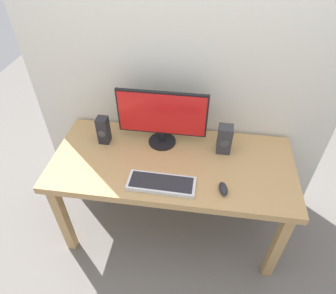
# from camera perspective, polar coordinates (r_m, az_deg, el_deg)

# --- Properties ---
(ground_plane) EXTENTS (6.00, 6.00, 0.00)m
(ground_plane) POSITION_cam_1_polar(r_m,az_deg,el_deg) (2.61, 0.66, -14.84)
(ground_plane) COLOR slate
(wall_back) EXTENTS (2.25, 0.04, 3.00)m
(wall_back) POSITION_cam_1_polar(r_m,az_deg,el_deg) (1.97, 2.72, 21.48)
(wall_back) COLOR silver
(wall_back) RESTS_ON ground_plane
(desk) EXTENTS (1.65, 0.73, 0.77)m
(desk) POSITION_cam_1_polar(r_m,az_deg,el_deg) (2.08, 0.81, -4.35)
(desk) COLOR tan
(desk) RESTS_ON ground_plane
(monitor) EXTENTS (0.62, 0.20, 0.41)m
(monitor) POSITION_cam_1_polar(r_m,az_deg,el_deg) (2.03, -1.17, 5.90)
(monitor) COLOR black
(monitor) RESTS_ON desk
(keyboard_primary) EXTENTS (0.43, 0.17, 0.03)m
(keyboard_primary) POSITION_cam_1_polar(r_m,az_deg,el_deg) (1.85, -1.29, -7.05)
(keyboard_primary) COLOR silver
(keyboard_primary) RESTS_ON desk
(mouse) EXTENTS (0.07, 0.11, 0.04)m
(mouse) POSITION_cam_1_polar(r_m,az_deg,el_deg) (1.85, 10.61, -7.89)
(mouse) COLOR #232328
(mouse) RESTS_ON desk
(speaker_right) EXTENTS (0.10, 0.09, 0.21)m
(speaker_right) POSITION_cam_1_polar(r_m,az_deg,el_deg) (2.06, 10.84, 1.50)
(speaker_right) COLOR #333338
(speaker_right) RESTS_ON desk
(speaker_left) EXTENTS (0.08, 0.08, 0.21)m
(speaker_left) POSITION_cam_1_polar(r_m,az_deg,el_deg) (2.15, -12.33, 3.20)
(speaker_left) COLOR #232328
(speaker_left) RESTS_ON desk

